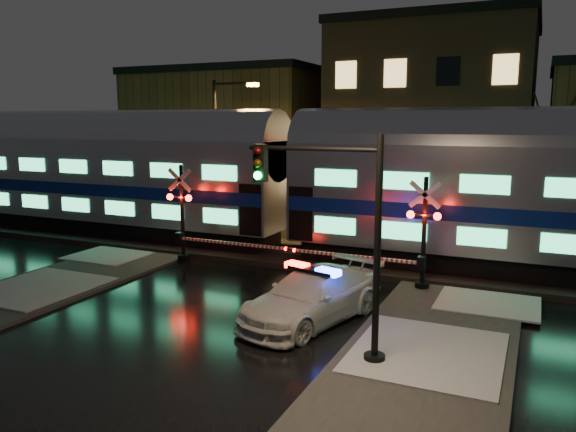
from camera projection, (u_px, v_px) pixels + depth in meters
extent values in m
plane|color=black|center=(250.00, 291.00, 18.98)|extent=(120.00, 120.00, 0.00)
cube|color=black|center=(306.00, 255.00, 23.45)|extent=(90.00, 4.20, 0.24)
cube|color=#2D2D2D|center=(399.00, 413.00, 10.95)|extent=(4.00, 20.00, 0.12)
cube|color=#533720|center=(235.00, 136.00, 43.26)|extent=(14.00, 10.00, 9.00)
cube|color=brown|center=(434.00, 120.00, 37.43)|extent=(12.00, 11.00, 11.50)
cube|color=black|center=(61.00, 220.00, 28.92)|extent=(24.00, 2.40, 0.80)
cube|color=#B7BAC1|center=(58.00, 175.00, 28.54)|extent=(25.00, 3.05, 3.80)
cube|color=navy|center=(58.00, 183.00, 28.60)|extent=(24.75, 3.09, 0.55)
cube|color=#3ADD8C|center=(34.00, 201.00, 27.33)|extent=(21.00, 0.05, 0.62)
cube|color=#3ADD8C|center=(31.00, 165.00, 27.03)|extent=(21.00, 0.05, 0.62)
cylinder|color=#B7BAC1|center=(55.00, 142.00, 28.25)|extent=(25.00, 3.05, 3.05)
imported|color=silver|center=(312.00, 296.00, 15.99)|extent=(3.36, 5.44, 1.47)
cube|color=black|center=(312.00, 270.00, 15.86)|extent=(1.58, 0.79, 0.10)
cube|color=#FF0C05|center=(297.00, 265.00, 16.20)|extent=(0.74, 0.51, 0.17)
cube|color=#1426FF|center=(328.00, 272.00, 15.50)|extent=(0.74, 0.51, 0.17)
cylinder|color=black|center=(422.00, 286.00, 18.96)|extent=(0.48, 0.48, 0.29)
cylinder|color=black|center=(424.00, 235.00, 18.66)|extent=(0.15, 0.15, 3.87)
sphere|color=#FF0C05|center=(411.00, 215.00, 18.56)|extent=(0.25, 0.25, 0.25)
sphere|color=#FF0C05|center=(437.00, 216.00, 18.21)|extent=(0.25, 0.25, 0.25)
cube|color=white|center=(352.00, 256.00, 19.57)|extent=(4.84, 0.10, 0.10)
cube|color=black|center=(421.00, 263.00, 18.59)|extent=(0.25, 0.30, 0.45)
cylinder|color=black|center=(184.00, 258.00, 22.87)|extent=(0.49, 0.49, 0.30)
cylinder|color=black|center=(182.00, 214.00, 22.56)|extent=(0.16, 0.16, 3.95)
sphere|color=#FF0C05|center=(170.00, 197.00, 22.46)|extent=(0.26, 0.26, 0.26)
sphere|color=#FF0C05|center=(189.00, 198.00, 22.10)|extent=(0.26, 0.26, 0.26)
cube|color=white|center=(233.00, 243.00, 21.49)|extent=(4.94, 0.10, 0.10)
cube|color=black|center=(179.00, 238.00, 22.49)|extent=(0.25, 0.30, 0.45)
cylinder|color=black|center=(374.00, 360.00, 13.18)|extent=(0.50, 0.50, 0.27)
cylinder|color=black|center=(377.00, 254.00, 12.75)|extent=(0.16, 0.16, 5.40)
cylinder|color=black|center=(312.00, 149.00, 13.01)|extent=(3.24, 0.11, 0.11)
cube|color=black|center=(261.00, 163.00, 13.45)|extent=(0.29, 0.25, 0.90)
sphere|color=#0CFF3F|center=(258.00, 176.00, 13.35)|extent=(0.20, 0.20, 0.20)
cylinder|color=black|center=(216.00, 156.00, 29.16)|extent=(0.19, 0.19, 7.72)
cylinder|color=black|center=(234.00, 83.00, 28.07)|extent=(2.32, 0.12, 0.12)
cube|color=orange|center=(253.00, 85.00, 27.66)|extent=(0.53, 0.27, 0.17)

